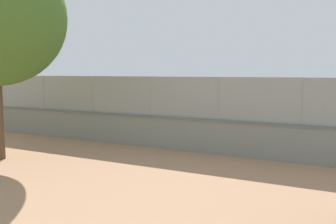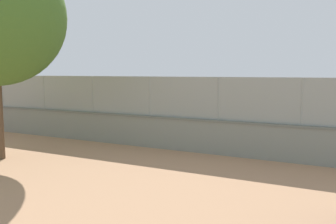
{
  "view_description": "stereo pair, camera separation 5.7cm",
  "coord_description": "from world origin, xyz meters",
  "px_view_note": "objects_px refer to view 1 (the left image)",
  "views": [
    {
      "loc": [
        -8.72,
        23.18,
        3.23
      ],
      "look_at": [
        0.03,
        6.95,
        1.09
      ],
      "focal_mm": 37.24,
      "sensor_mm": 36.0,
      "label": 1
    },
    {
      "loc": [
        -8.77,
        23.15,
        3.23
      ],
      "look_at": [
        0.03,
        6.95,
        1.09
      ],
      "focal_mm": 37.24,
      "sensor_mm": 36.0,
      "label": 2
    }
  ],
  "objects_px": {
    "sports_ball": "(240,109)",
    "player_foreground_swinging": "(99,112)",
    "player_near_wall_returning": "(269,108)",
    "courtside_bench": "(156,130)",
    "spare_ball_by_wall": "(173,141)"
  },
  "relations": [
    {
      "from": "player_near_wall_returning",
      "to": "sports_ball",
      "type": "height_order",
      "value": "player_near_wall_returning"
    },
    {
      "from": "courtside_bench",
      "to": "player_foreground_swinging",
      "type": "bearing_deg",
      "value": -11.25
    },
    {
      "from": "player_near_wall_returning",
      "to": "player_foreground_swinging",
      "type": "distance_m",
      "value": 10.22
    },
    {
      "from": "player_near_wall_returning",
      "to": "courtside_bench",
      "type": "xyz_separation_m",
      "value": [
        3.75,
        7.26,
        -0.55
      ]
    },
    {
      "from": "sports_ball",
      "to": "player_near_wall_returning",
      "type": "bearing_deg",
      "value": -135.86
    },
    {
      "from": "player_near_wall_returning",
      "to": "player_foreground_swinging",
      "type": "xyz_separation_m",
      "value": [
        7.95,
        6.43,
        -0.02
      ]
    },
    {
      "from": "spare_ball_by_wall",
      "to": "courtside_bench",
      "type": "xyz_separation_m",
      "value": [
        1.06,
        -0.3,
        0.42
      ]
    },
    {
      "from": "player_foreground_swinging",
      "to": "spare_ball_by_wall",
      "type": "xyz_separation_m",
      "value": [
        -5.25,
        1.14,
        -0.95
      ]
    },
    {
      "from": "player_near_wall_returning",
      "to": "spare_ball_by_wall",
      "type": "xyz_separation_m",
      "value": [
        2.7,
        7.57,
        -0.97
      ]
    },
    {
      "from": "player_foreground_swinging",
      "to": "spare_ball_by_wall",
      "type": "bearing_deg",
      "value": 167.78
    },
    {
      "from": "player_foreground_swinging",
      "to": "courtside_bench",
      "type": "distance_m",
      "value": 4.31
    },
    {
      "from": "player_near_wall_returning",
      "to": "sports_ball",
      "type": "xyz_separation_m",
      "value": [
        1.41,
        1.36,
        0.02
      ]
    },
    {
      "from": "player_near_wall_returning",
      "to": "sports_ball",
      "type": "relative_size",
      "value": 10.21
    },
    {
      "from": "sports_ball",
      "to": "player_foreground_swinging",
      "type": "bearing_deg",
      "value": 37.77
    },
    {
      "from": "player_foreground_swinging",
      "to": "spare_ball_by_wall",
      "type": "relative_size",
      "value": 20.59
    }
  ]
}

